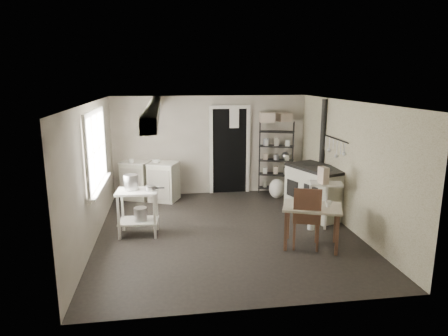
{
  "coord_description": "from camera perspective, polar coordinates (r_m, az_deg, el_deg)",
  "views": [
    {
      "loc": [
        -1.01,
        -6.67,
        2.7
      ],
      "look_at": [
        0.0,
        0.3,
        1.1
      ],
      "focal_mm": 32.0,
      "sensor_mm": 36.0,
      "label": 1
    }
  ],
  "objects": [
    {
      "name": "stockpot",
      "position": [
        7.07,
        -13.13,
        -1.97
      ],
      "size": [
        0.32,
        0.32,
        0.26
      ],
      "primitive_type": "cylinder",
      "rotation": [
        0.0,
        0.0,
        0.37
      ],
      "color": "silver",
      "rests_on": "prep_table"
    },
    {
      "name": "ceiling",
      "position": [
        6.76,
        0.37,
        9.4
      ],
      "size": [
        5.0,
        5.0,
        0.0
      ],
      "primitive_type": "plane",
      "rotation": [
        3.14,
        0.0,
        0.0
      ],
      "color": "white",
      "rests_on": "wall_back"
    },
    {
      "name": "window",
      "position": [
        7.08,
        -17.97,
        2.41
      ],
      "size": [
        0.12,
        1.76,
        1.28
      ],
      "primitive_type": null,
      "color": "white",
      "rests_on": "wall_left"
    },
    {
      "name": "side_ledge",
      "position": [
        7.43,
        14.21,
        -5.41
      ],
      "size": [
        0.64,
        0.45,
        0.88
      ],
      "primitive_type": null,
      "rotation": [
        0.0,
        0.0,
        -0.27
      ],
      "color": "white",
      "rests_on": "ground"
    },
    {
      "name": "shelf_rack",
      "position": [
        9.5,
        7.49,
        2.06
      ],
      "size": [
        0.86,
        0.57,
        1.7
      ],
      "primitive_type": null,
      "rotation": [
        0.0,
        0.0,
        -0.35
      ],
      "color": "black",
      "rests_on": "ground"
    },
    {
      "name": "oats_box",
      "position": [
        7.2,
        13.99,
        -1.17
      ],
      "size": [
        0.15,
        0.21,
        0.3
      ],
      "primitive_type": "cube",
      "rotation": [
        0.0,
        0.0,
        0.15
      ],
      "color": "beige",
      "rests_on": "side_ledge"
    },
    {
      "name": "wall_front",
      "position": [
        4.57,
        5.1,
        -7.1
      ],
      "size": [
        4.5,
        0.02,
        2.3
      ],
      "primitive_type": "cube",
      "color": "#B4AA99",
      "rests_on": "ground"
    },
    {
      "name": "ceiling_beam",
      "position": [
        6.7,
        -9.95,
        8.32
      ],
      "size": [
        0.18,
        5.0,
        0.18
      ],
      "primitive_type": null,
      "color": "white",
      "rests_on": "ceiling"
    },
    {
      "name": "utensil_rail",
      "position": [
        8.03,
        15.38,
        4.1
      ],
      "size": [
        0.06,
        1.2,
        0.44
      ],
      "primitive_type": null,
      "color": "silver",
      "rests_on": "wall_right"
    },
    {
      "name": "mixing_bowl",
      "position": [
        8.93,
        -9.7,
        1.33
      ],
      "size": [
        0.32,
        0.32,
        0.07
      ],
      "primitive_type": "imported",
      "rotation": [
        0.0,
        0.0,
        0.18
      ],
      "color": "white",
      "rests_on": "base_cabinets"
    },
    {
      "name": "floor",
      "position": [
        7.27,
        0.34,
        -9.01
      ],
      "size": [
        5.0,
        5.0,
        0.0
      ],
      "primitive_type": "plane",
      "color": "black",
      "rests_on": "ground"
    },
    {
      "name": "storage_box_a",
      "position": [
        9.24,
        6.22,
        8.43
      ],
      "size": [
        0.36,
        0.32,
        0.23
      ],
      "primitive_type": "cube",
      "rotation": [
        0.0,
        0.0,
        -0.11
      ],
      "color": "beige",
      "rests_on": "shelf_rack"
    },
    {
      "name": "wall_right",
      "position": [
        7.59,
        17.4,
        0.41
      ],
      "size": [
        0.02,
        5.0,
        2.3
      ],
      "primitive_type": "cube",
      "color": "#B4AA99",
      "rests_on": "ground"
    },
    {
      "name": "base_cabinets",
      "position": [
        9.14,
        -10.51,
        -1.61
      ],
      "size": [
        1.43,
        1.02,
        0.86
      ],
      "primitive_type": null,
      "rotation": [
        0.0,
        0.0,
        -0.39
      ],
      "color": "beige",
      "rests_on": "ground"
    },
    {
      "name": "shelf_jar",
      "position": [
        9.41,
        6.07,
        4.57
      ],
      "size": [
        0.08,
        0.09,
        0.19
      ],
      "primitive_type": "imported",
      "rotation": [
        0.0,
        0.0,
        -0.0
      ],
      "color": "white",
      "rests_on": "shelf_rack"
    },
    {
      "name": "bucket",
      "position": [
        7.11,
        -11.85,
        -6.48
      ],
      "size": [
        0.28,
        0.28,
        0.24
      ],
      "primitive_type": "cylinder",
      "rotation": [
        0.0,
        0.0,
        0.32
      ],
      "color": "silver",
      "rests_on": "prep_table"
    },
    {
      "name": "table_cup",
      "position": [
        6.55,
        14.71,
        -4.42
      ],
      "size": [
        0.12,
        0.12,
        0.1
      ],
      "primitive_type": "imported",
      "rotation": [
        0.0,
        0.0,
        0.18
      ],
      "color": "white",
      "rests_on": "work_table"
    },
    {
      "name": "wall_back",
      "position": [
        9.36,
        -1.94,
        3.25
      ],
      "size": [
        4.5,
        0.02,
        2.3
      ],
      "primitive_type": "cube",
      "color": "#B4AA99",
      "rests_on": "ground"
    },
    {
      "name": "storage_box_b",
      "position": [
        9.46,
        8.54,
        8.34
      ],
      "size": [
        0.37,
        0.36,
        0.2
      ],
      "primitive_type": "cube",
      "rotation": [
        0.0,
        0.0,
        0.27
      ],
      "color": "beige",
      "rests_on": "shelf_rack"
    },
    {
      "name": "prep_table",
      "position": [
        7.15,
        -12.15,
        -6.28
      ],
      "size": [
        0.74,
        0.55,
        0.81
      ],
      "primitive_type": null,
      "rotation": [
        0.0,
        0.0,
        -0.07
      ],
      "color": "white",
      "rests_on": "ground"
    },
    {
      "name": "wallpaper_panel",
      "position": [
        7.58,
        17.34,
        0.41
      ],
      "size": [
        0.01,
        5.0,
        2.3
      ],
      "primitive_type": null,
      "color": "beige",
      "rests_on": "wall_right"
    },
    {
      "name": "wall_left",
      "position": [
        6.96,
        -18.28,
        -0.73
      ],
      "size": [
        0.02,
        5.0,
        2.3
      ],
      "primitive_type": "cube",
      "color": "#B4AA99",
      "rests_on": "ground"
    },
    {
      "name": "work_table",
      "position": [
        6.67,
        12.39,
        -7.86
      ],
      "size": [
        1.08,
        0.92,
        0.69
      ],
      "primitive_type": null,
      "rotation": [
        0.0,
        0.0,
        -0.37
      ],
      "color": "beige",
      "rests_on": "ground"
    },
    {
      "name": "counter_cup",
      "position": [
        8.97,
        -13.12,
        1.31
      ],
      "size": [
        0.12,
        0.12,
        0.09
      ],
      "primitive_type": "imported",
      "rotation": [
        0.0,
        0.0,
        -0.02
      ],
      "color": "white",
      "rests_on": "base_cabinets"
    },
    {
      "name": "flour_sack",
      "position": [
        9.2,
        7.59,
        -2.84
      ],
      "size": [
        0.38,
        0.33,
        0.45
      ],
      "primitive_type": "ellipsoid",
      "rotation": [
        0.0,
        0.0,
        0.04
      ],
      "color": "white",
      "rests_on": "ground"
    },
    {
      "name": "saucepan",
      "position": [
        6.95,
        -10.48,
        -2.87
      ],
      "size": [
        0.22,
        0.22,
        0.1
      ],
      "primitive_type": "cylinder",
      "rotation": [
        0.0,
        0.0,
        -0.27
      ],
      "color": "silver",
      "rests_on": "prep_table"
    },
    {
      "name": "floor_crock",
      "position": [
        7.5,
        12.32,
        -8.0
      ],
      "size": [
        0.14,
        0.14,
        0.16
      ],
      "primitive_type": "cylinder",
      "rotation": [
        0.0,
        0.0,
        -0.03
      ],
      "color": "white",
      "rests_on": "ground"
    },
    {
      "name": "chair",
      "position": [
        6.62,
        11.66,
        -7.04
      ],
      "size": [
        0.54,
        0.56,
        1.03
      ],
      "primitive_type": null,
      "rotation": [
        0.0,
        0.0,
        -0.32
      ],
      "color": "#533223",
      "rests_on": "ground"
    },
    {
      "name": "stove",
      "position": [
        8.21,
        13.05,
        -3.53
      ],
      "size": [
        1.08,
        1.41,
        0.98
      ],
      "primitive_type": null,
      "rotation": [
        0.0,
        0.0,
        0.35
      ],
      "color": "beige",
      "rests_on": "ground"
    },
    {
      "name": "stovepipe",
      "position": [
        8.5,
        13.97,
        4.91
      ],
      "size": [
        0.14,
        0.14,
        1.43
      ],
      "primitive_type": null,
      "rotation": [
        0.0,
        0.0,
        0.38
      ],
      "color": "black",
      "rests_on": "stove"
    },
    {
      "name": "doorway",
      "position": [
        9.41,
        0.81,
        2.38
      ],
      "size": [
        0.96,
        0.1,
        2.08
      ],
      "primitive_type": null,
      "color": "white",
      "rests_on": "ground"
    }
  ]
}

